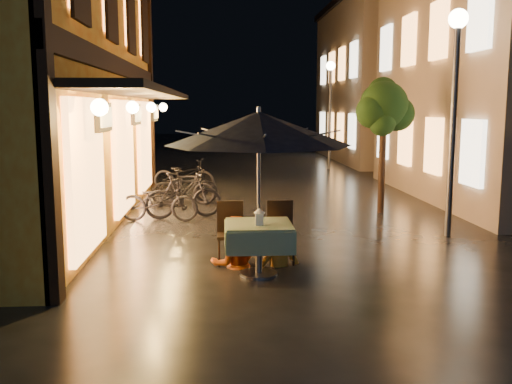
{
  "coord_description": "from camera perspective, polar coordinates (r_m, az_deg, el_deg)",
  "views": [
    {
      "loc": [
        -1.38,
        -8.46,
        2.45
      ],
      "look_at": [
        -0.81,
        0.25,
        1.15
      ],
      "focal_mm": 40.0,
      "sensor_mm": 36.0,
      "label": 1
    }
  ],
  "objects": [
    {
      "name": "cafe_chair_left",
      "position": [
        9.06,
        -2.59,
        -3.73
      ],
      "size": [
        0.42,
        0.42,
        0.97
      ],
      "color": "black",
      "rests_on": "ground"
    },
    {
      "name": "person_yellow",
      "position": [
        8.87,
        2.17,
        -2.84
      ],
      "size": [
        1.05,
        0.81,
        1.43
      ],
      "primitive_type": "imported",
      "rotation": [
        0.0,
        0.0,
        3.49
      ],
      "color": "orange",
      "rests_on": "ground"
    },
    {
      "name": "bicycle_2",
      "position": [
        14.68,
        -7.12,
        0.57
      ],
      "size": [
        1.8,
        0.94,
        0.9
      ],
      "primitive_type": "imported",
      "rotation": [
        0.0,
        0.0,
        1.78
      ],
      "color": "black",
      "rests_on": "ground"
    },
    {
      "name": "bicycle_3",
      "position": [
        14.6,
        -6.95,
        0.5
      ],
      "size": [
        1.52,
        0.71,
        0.88
      ],
      "primitive_type": "imported",
      "rotation": [
        0.0,
        0.0,
        1.37
      ],
      "color": "black",
      "rests_on": "ground"
    },
    {
      "name": "cafe_table",
      "position": [
        8.35,
        0.27,
        -4.43
      ],
      "size": [
        0.99,
        0.99,
        0.78
      ],
      "color": "#59595E",
      "rests_on": "ground"
    },
    {
      "name": "streetlamp_near",
      "position": [
        11.35,
        19.3,
        10.36
      ],
      "size": [
        0.36,
        0.36,
        4.23
      ],
      "color": "#59595E",
      "rests_on": "ground"
    },
    {
      "name": "patio_umbrella",
      "position": [
        8.14,
        0.27,
        6.34
      ],
      "size": [
        2.69,
        2.69,
        2.46
      ],
      "color": "#59595E",
      "rests_on": "ground"
    },
    {
      "name": "bicycle_1",
      "position": [
        12.73,
        -7.28,
        -0.34
      ],
      "size": [
        1.78,
        0.88,
        1.03
      ],
      "primitive_type": "imported",
      "rotation": [
        0.0,
        0.0,
        1.81
      ],
      "color": "black",
      "rests_on": "ground"
    },
    {
      "name": "east_building_far",
      "position": [
        27.94,
        15.07,
        10.67
      ],
      "size": [
        7.3,
        10.3,
        7.3
      ],
      "color": "tan",
      "rests_on": "ground"
    },
    {
      "name": "table_lantern",
      "position": [
        8.14,
        0.34,
        -2.38
      ],
      "size": [
        0.16,
        0.16,
        0.25
      ],
      "color": "white",
      "rests_on": "cafe_table"
    },
    {
      "name": "bicycle_4",
      "position": [
        16.81,
        -7.21,
        1.68
      ],
      "size": [
        1.93,
        1.06,
        0.96
      ],
      "primitive_type": "imported",
      "rotation": [
        0.0,
        0.0,
        1.33
      ],
      "color": "black",
      "rests_on": "ground"
    },
    {
      "name": "streetlamp_far",
      "position": [
        22.89,
        7.42,
        9.58
      ],
      "size": [
        0.36,
        0.36,
        4.23
      ],
      "color": "#59595E",
      "rests_on": "ground"
    },
    {
      "name": "cafe_chair_right",
      "position": [
        9.11,
        2.46,
        -3.66
      ],
      "size": [
        0.42,
        0.42,
        0.97
      ],
      "color": "black",
      "rests_on": "ground"
    },
    {
      "name": "ground",
      "position": [
        8.92,
        5.36,
        -7.52
      ],
      "size": [
        90.0,
        90.0,
        0.0
      ],
      "primitive_type": "plane",
      "color": "black",
      "rests_on": "ground"
    },
    {
      "name": "street_tree",
      "position": [
        13.52,
        12.71,
        8.14
      ],
      "size": [
        1.43,
        1.2,
        3.15
      ],
      "color": "black",
      "rests_on": "ground"
    },
    {
      "name": "bicycle_0",
      "position": [
        12.47,
        -9.7,
        -0.89
      ],
      "size": [
        1.76,
        0.79,
        0.9
      ],
      "primitive_type": "imported",
      "rotation": [
        0.0,
        0.0,
        1.45
      ],
      "color": "black",
      "rests_on": "ground"
    },
    {
      "name": "west_building",
      "position": [
        13.26,
        -23.48,
        13.24
      ],
      "size": [
        5.9,
        11.4,
        7.4
      ],
      "color": "orange",
      "rests_on": "ground"
    },
    {
      "name": "person_orange",
      "position": [
        8.82,
        -2.21,
        -2.54
      ],
      "size": [
        0.82,
        0.68,
        1.54
      ],
      "primitive_type": "imported",
      "rotation": [
        0.0,
        0.0,
        3.28
      ],
      "color": "#BE4E12",
      "rests_on": "ground"
    }
  ]
}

